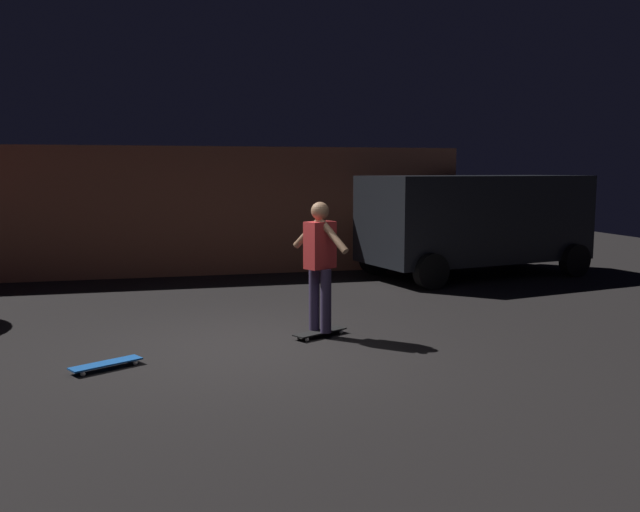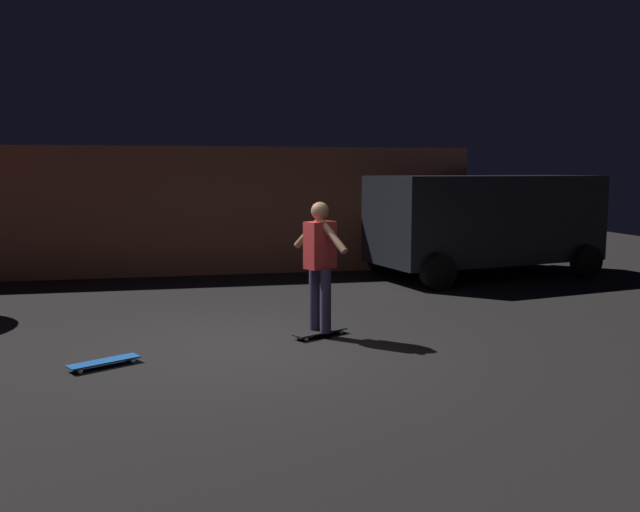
{
  "view_description": "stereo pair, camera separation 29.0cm",
  "coord_description": "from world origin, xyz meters",
  "px_view_note": "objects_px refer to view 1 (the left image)",
  "views": [
    {
      "loc": [
        -1.12,
        -8.0,
        2.13
      ],
      "look_at": [
        0.96,
        0.34,
        1.05
      ],
      "focal_mm": 38.22,
      "sensor_mm": 36.0,
      "label": 1
    },
    {
      "loc": [
        -0.83,
        -8.07,
        2.13
      ],
      "look_at": [
        0.96,
        0.34,
        1.05
      ],
      "focal_mm": 38.22,
      "sensor_mm": 36.0,
      "label": 2
    }
  ],
  "objects_px": {
    "skateboard_spare": "(106,364)",
    "skateboard_ridden": "(320,332)",
    "parked_van": "(476,219)",
    "skater": "(320,257)"
  },
  "relations": [
    {
      "from": "parked_van",
      "to": "skater",
      "type": "height_order",
      "value": "parked_van"
    },
    {
      "from": "parked_van",
      "to": "skateboard_spare",
      "type": "relative_size",
      "value": 6.29
    },
    {
      "from": "skateboard_spare",
      "to": "skateboard_ridden",
      "type": "bearing_deg",
      "value": 18.15
    },
    {
      "from": "skateboard_ridden",
      "to": "skater",
      "type": "height_order",
      "value": "skater"
    },
    {
      "from": "parked_van",
      "to": "skater",
      "type": "xyz_separation_m",
      "value": [
        -4.31,
        -4.24,
        -0.12
      ]
    },
    {
      "from": "skateboard_ridden",
      "to": "skateboard_spare",
      "type": "distance_m",
      "value": 2.73
    },
    {
      "from": "skateboard_spare",
      "to": "skater",
      "type": "xyz_separation_m",
      "value": [
        2.6,
        0.85,
        0.98
      ]
    },
    {
      "from": "skateboard_ridden",
      "to": "skater",
      "type": "relative_size",
      "value": 0.47
    },
    {
      "from": "skateboard_ridden",
      "to": "skateboard_spare",
      "type": "xyz_separation_m",
      "value": [
        -2.6,
        -0.85,
        0.0
      ]
    },
    {
      "from": "skateboard_spare",
      "to": "skater",
      "type": "relative_size",
      "value": 0.47
    }
  ]
}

